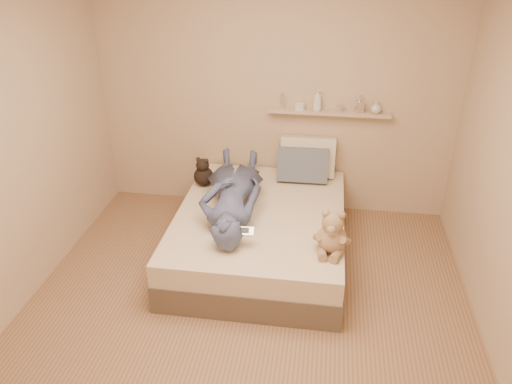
% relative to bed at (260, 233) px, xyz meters
% --- Properties ---
extents(room, '(3.80, 3.80, 3.80)m').
position_rel_bed_xyz_m(room, '(0.00, -0.93, 1.08)').
color(room, '#8D6949').
rests_on(room, ground).
extents(bed, '(1.50, 1.90, 0.45)m').
position_rel_bed_xyz_m(bed, '(0.00, 0.00, 0.00)').
color(bed, brown).
rests_on(bed, floor).
extents(game_console, '(0.17, 0.08, 0.06)m').
position_rel_bed_xyz_m(game_console, '(-0.06, -0.56, 0.37)').
color(game_console, silver).
rests_on(game_console, bed).
extents(teddy_bear, '(0.31, 0.31, 0.38)m').
position_rel_bed_xyz_m(teddy_bear, '(0.63, -0.53, 0.38)').
color(teddy_bear, '#AC7C5E').
rests_on(teddy_bear, bed).
extents(dark_plush, '(0.19, 0.19, 0.30)m').
position_rel_bed_xyz_m(dark_plush, '(-0.63, 0.44, 0.35)').
color(dark_plush, black).
rests_on(dark_plush, bed).
extents(pillow_cream, '(0.56, 0.26, 0.43)m').
position_rel_bed_xyz_m(pillow_cream, '(0.37, 0.83, 0.43)').
color(pillow_cream, beige).
rests_on(pillow_cream, bed).
extents(pillow_grey, '(0.50, 0.25, 0.37)m').
position_rel_bed_xyz_m(pillow_grey, '(0.33, 0.69, 0.40)').
color(pillow_grey, '#565D69').
rests_on(pillow_grey, bed).
extents(person, '(0.68, 1.52, 0.35)m').
position_rel_bed_xyz_m(person, '(-0.26, 0.01, 0.40)').
color(person, '#4C5778').
rests_on(person, bed).
extents(wall_shelf, '(1.20, 0.12, 0.03)m').
position_rel_bed_xyz_m(wall_shelf, '(0.55, 0.91, 0.88)').
color(wall_shelf, tan).
rests_on(wall_shelf, wall_back).
extents(shelf_bottles, '(0.98, 0.10, 0.22)m').
position_rel_bed_xyz_m(shelf_bottles, '(0.64, 0.91, 0.97)').
color(shelf_bottles, white).
rests_on(shelf_bottles, wall_shelf).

